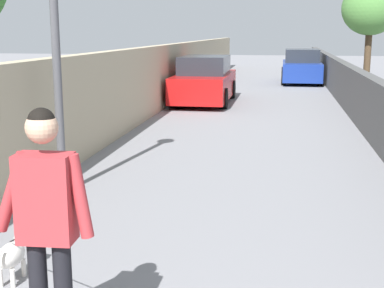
{
  "coord_description": "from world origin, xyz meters",
  "views": [
    {
      "loc": [
        -0.6,
        -0.83,
        2.34
      ],
      "look_at": [
        5.69,
        0.22,
        1.0
      ],
      "focal_mm": 50.45,
      "sensor_mm": 36.0,
      "label": 1
    }
  ],
  "objects_px": {
    "dog": "(13,253)",
    "car_far": "(301,67)",
    "car_near": "(204,81)",
    "person_skateboarder": "(47,213)",
    "tree_right_near": "(371,9)"
  },
  "relations": [
    {
      "from": "dog",
      "to": "car_far",
      "type": "relative_size",
      "value": 0.35
    },
    {
      "from": "dog",
      "to": "car_near",
      "type": "bearing_deg",
      "value": 0.29
    },
    {
      "from": "dog",
      "to": "person_skateboarder",
      "type": "bearing_deg",
      "value": -141.74
    },
    {
      "from": "dog",
      "to": "car_near",
      "type": "xyz_separation_m",
      "value": [
        13.29,
        0.07,
        0.44
      ]
    },
    {
      "from": "tree_right_near",
      "to": "person_skateboarder",
      "type": "bearing_deg",
      "value": 164.73
    },
    {
      "from": "car_far",
      "to": "car_near",
      "type": "bearing_deg",
      "value": 156.23
    },
    {
      "from": "tree_right_near",
      "to": "person_skateboarder",
      "type": "height_order",
      "value": "tree_right_near"
    },
    {
      "from": "person_skateboarder",
      "to": "dog",
      "type": "height_order",
      "value": "person_skateboarder"
    },
    {
      "from": "car_near",
      "to": "car_far",
      "type": "relative_size",
      "value": 1.04
    },
    {
      "from": "car_near",
      "to": "car_far",
      "type": "distance_m",
      "value": 8.45
    },
    {
      "from": "person_skateboarder",
      "to": "car_near",
      "type": "height_order",
      "value": "person_skateboarder"
    },
    {
      "from": "person_skateboarder",
      "to": "dog",
      "type": "relative_size",
      "value": 1.21
    },
    {
      "from": "dog",
      "to": "car_near",
      "type": "distance_m",
      "value": 13.3
    },
    {
      "from": "person_skateboarder",
      "to": "car_near",
      "type": "relative_size",
      "value": 0.41
    },
    {
      "from": "car_near",
      "to": "car_far",
      "type": "xyz_separation_m",
      "value": [
        7.73,
        -3.4,
        -0.0
      ]
    }
  ]
}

